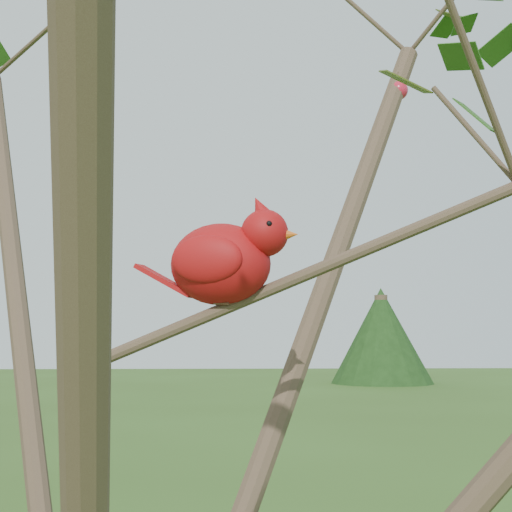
{
  "coord_description": "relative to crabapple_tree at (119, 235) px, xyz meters",
  "views": [
    {
      "loc": [
        0.15,
        -0.98,
        2.01
      ],
      "look_at": [
        0.2,
        0.07,
        2.1
      ],
      "focal_mm": 55.0,
      "sensor_mm": 36.0,
      "label": 1
    }
  ],
  "objects": [
    {
      "name": "crabapple_tree",
      "position": [
        0.0,
        0.0,
        0.0
      ],
      "size": [
        2.35,
        2.05,
        2.95
      ],
      "color": "#463225",
      "rests_on": "ground"
    },
    {
      "name": "cardinal",
      "position": [
        0.13,
        0.11,
        -0.02
      ],
      "size": [
        0.23,
        0.14,
        0.16
      ],
      "rotation": [
        0.0,
        0.0,
        -0.31
      ],
      "color": "#A70F0E",
      "rests_on": "ground"
    },
    {
      "name": "distant_trees",
      "position": [
        0.23,
        25.16,
        -0.6
      ],
      "size": [
        44.07,
        13.73,
        3.6
      ],
      "color": "#463225",
      "rests_on": "ground"
    }
  ]
}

